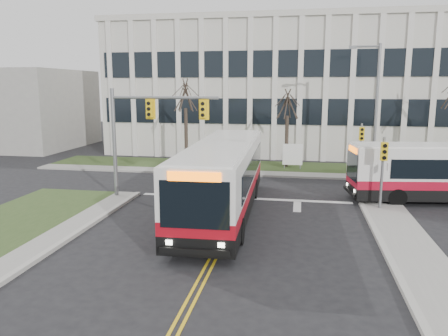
# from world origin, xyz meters

# --- Properties ---
(ground) EXTENTS (120.00, 120.00, 0.00)m
(ground) POSITION_xyz_m (0.00, 0.00, 0.00)
(ground) COLOR black
(ground) RESTS_ON ground
(sidewalk_cross) EXTENTS (44.00, 1.60, 0.14)m
(sidewalk_cross) POSITION_xyz_m (5.00, 15.20, 0.07)
(sidewalk_cross) COLOR #9E9B93
(sidewalk_cross) RESTS_ON ground
(building_lawn) EXTENTS (44.00, 5.00, 0.12)m
(building_lawn) POSITION_xyz_m (5.00, 18.00, 0.06)
(building_lawn) COLOR #31461E
(building_lawn) RESTS_ON ground
(office_building) EXTENTS (40.00, 16.00, 12.00)m
(office_building) POSITION_xyz_m (5.00, 30.00, 6.00)
(office_building) COLOR beige
(office_building) RESTS_ON ground
(building_annex) EXTENTS (12.00, 12.00, 8.00)m
(building_annex) POSITION_xyz_m (-26.00, 26.00, 4.00)
(building_annex) COLOR #9E9B93
(building_annex) RESTS_ON ground
(mast_arm_signal) EXTENTS (6.11, 0.38, 6.20)m
(mast_arm_signal) POSITION_xyz_m (-5.62, 7.16, 4.26)
(mast_arm_signal) COLOR slate
(mast_arm_signal) RESTS_ON ground
(signal_pole_near) EXTENTS (0.34, 0.39, 3.80)m
(signal_pole_near) POSITION_xyz_m (7.20, 6.90, 2.50)
(signal_pole_near) COLOR slate
(signal_pole_near) RESTS_ON ground
(signal_pole_far) EXTENTS (0.34, 0.39, 3.80)m
(signal_pole_far) POSITION_xyz_m (7.20, 15.40, 2.50)
(signal_pole_far) COLOR slate
(signal_pole_far) RESTS_ON ground
(streetlight) EXTENTS (2.15, 0.25, 9.20)m
(streetlight) POSITION_xyz_m (8.03, 16.20, 5.19)
(streetlight) COLOR slate
(streetlight) RESTS_ON ground
(directory_sign) EXTENTS (1.50, 0.12, 2.00)m
(directory_sign) POSITION_xyz_m (2.50, 17.50, 1.17)
(directory_sign) COLOR slate
(directory_sign) RESTS_ON ground
(tree_left) EXTENTS (1.80, 1.80, 7.70)m
(tree_left) POSITION_xyz_m (-6.00, 18.00, 5.51)
(tree_left) COLOR #42352B
(tree_left) RESTS_ON ground
(tree_mid) EXTENTS (1.80, 1.80, 6.82)m
(tree_mid) POSITION_xyz_m (2.00, 18.20, 4.88)
(tree_mid) COLOR #42352B
(tree_mid) RESTS_ON ground
(bus_main) EXTENTS (3.23, 13.29, 3.52)m
(bus_main) POSITION_xyz_m (-0.66, 4.95, 1.76)
(bus_main) COLOR silver
(bus_main) RESTS_ON ground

